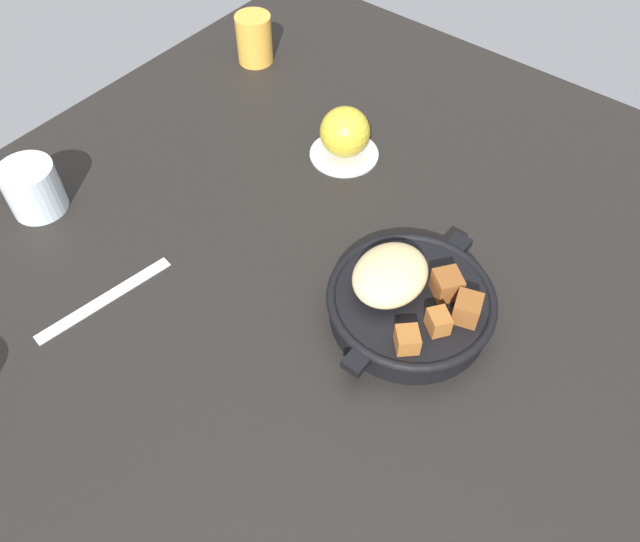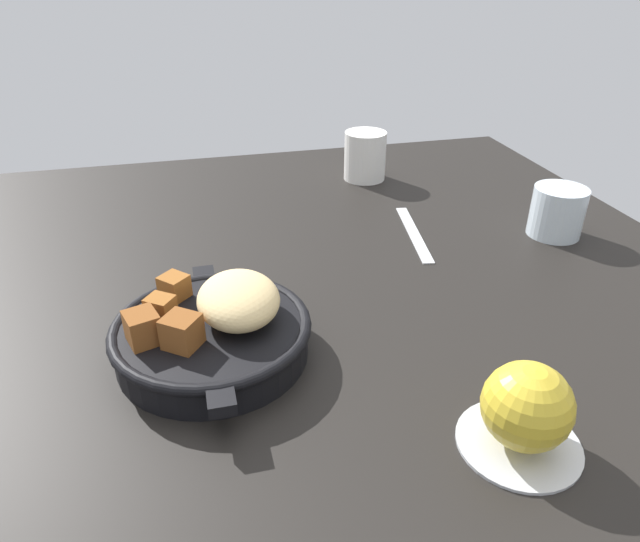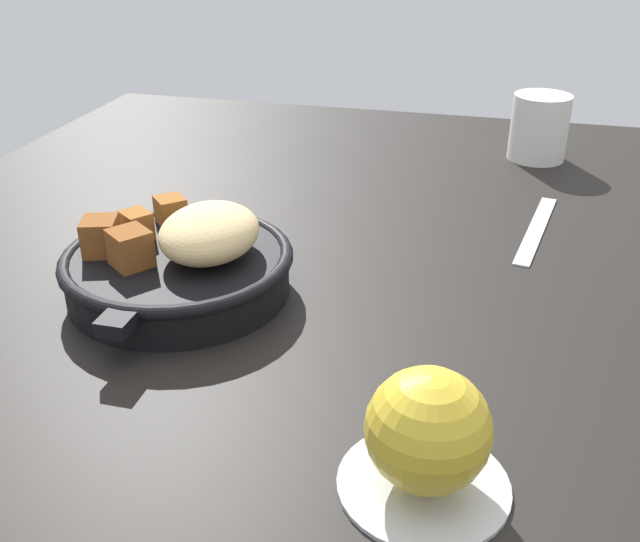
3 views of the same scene
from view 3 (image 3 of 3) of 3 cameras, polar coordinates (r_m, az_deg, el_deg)
name	(u,v)px [view 3 (image 3 of 3)]	position (r cm, az deg, el deg)	size (l,w,h in cm)	color
ground_plane	(339,304)	(65.03, 1.50, -2.62)	(119.99, 103.10, 2.40)	black
cast_iron_skillet	(181,262)	(64.29, -10.73, 0.68)	(24.25, 20.00, 8.03)	black
saucer_plate	(423,482)	(45.59, 8.04, -15.96)	(10.32, 10.32, 0.60)	#B7BABF
red_apple	(428,430)	(42.96, 8.39, -12.11)	(7.34, 7.34, 7.34)	gold
butter_knife	(536,228)	(79.51, 16.48, 3.19)	(18.20, 1.60, 0.36)	silver
ceramic_mug_white	(539,127)	(100.35, 16.68, 10.65)	(7.30, 7.30, 8.41)	silver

